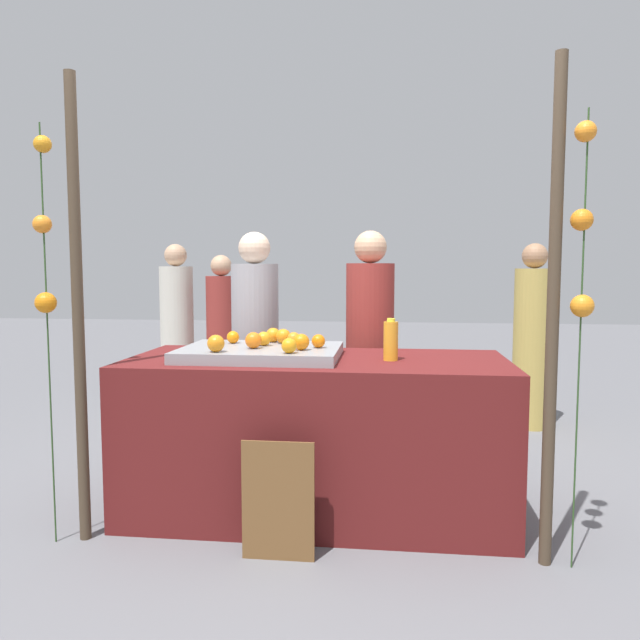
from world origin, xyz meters
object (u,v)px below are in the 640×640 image
at_px(orange_1, 301,342).
at_px(orange_0, 294,339).
at_px(stall_counter, 317,435).
at_px(vendor_left, 255,357).
at_px(juice_bottle, 391,340).
at_px(vendor_right, 370,359).
at_px(chalkboard_sign, 278,502).

bearing_deg(orange_1, orange_0, 110.79).
distance_m(stall_counter, vendor_left, 0.98).
bearing_deg(orange_1, juice_bottle, 10.31).
bearing_deg(vendor_left, stall_counter, -55.62).
bearing_deg(orange_0, vendor_left, 118.66).
relative_size(vendor_left, vendor_right, 1.00).
height_order(stall_counter, vendor_left, vendor_left).
height_order(stall_counter, vendor_right, vendor_right).
relative_size(stall_counter, vendor_left, 1.29).
bearing_deg(orange_1, chalkboard_sign, -95.03).
height_order(juice_bottle, chalkboard_sign, juice_bottle).
bearing_deg(chalkboard_sign, vendor_left, 106.90).
xyz_separation_m(orange_0, vendor_left, (-0.38, 0.70, -0.22)).
bearing_deg(juice_bottle, chalkboard_sign, -132.99).
xyz_separation_m(orange_0, chalkboard_sign, (0.03, -0.66, -0.69)).
xyz_separation_m(juice_bottle, chalkboard_sign, (-0.52, -0.56, -0.70)).
relative_size(chalkboard_sign, vendor_right, 0.36).
distance_m(stall_counter, orange_1, 0.56).
xyz_separation_m(chalkboard_sign, vendor_left, (-0.41, 1.36, 0.48)).
height_order(stall_counter, orange_1, orange_1).
bearing_deg(stall_counter, orange_0, 155.18).
xyz_separation_m(orange_1, vendor_left, (-0.45, 0.89, -0.22)).
relative_size(orange_1, juice_bottle, 0.39).
bearing_deg(vendor_right, stall_counter, -109.21).
bearing_deg(orange_0, chalkboard_sign, -87.45).
relative_size(chalkboard_sign, vendor_left, 0.36).
bearing_deg(chalkboard_sign, juice_bottle, 47.01).
bearing_deg(orange_1, vendor_right, 69.18).
bearing_deg(vendor_right, orange_1, -110.82).
bearing_deg(stall_counter, chalkboard_sign, -100.71).
relative_size(juice_bottle, chalkboard_sign, 0.39).
distance_m(orange_0, vendor_left, 0.83).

